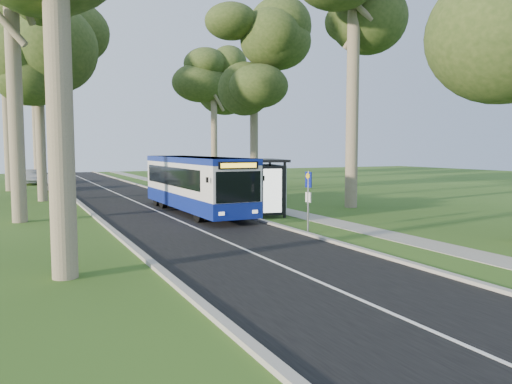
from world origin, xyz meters
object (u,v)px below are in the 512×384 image
at_px(bus, 196,184).
at_px(litter_bin, 243,200).
at_px(car_silver, 29,177).
at_px(car_white, 51,182).
at_px(bus_shelter, 271,176).
at_px(bus_stop_sign, 308,195).

relative_size(bus, litter_bin, 11.46).
bearing_deg(car_silver, car_white, -81.91).
bearing_deg(bus, car_silver, 104.89).
distance_m(bus_shelter, litter_bin, 3.89).
height_order(bus_stop_sign, car_silver, bus_stop_sign).
bearing_deg(bus, bus_shelter, -41.45).
bearing_deg(car_white, car_silver, 106.57).
relative_size(litter_bin, car_silver, 0.23).
height_order(bus_stop_sign, car_white, bus_stop_sign).
distance_m(bus, litter_bin, 3.46).
distance_m(litter_bin, car_silver, 29.40).
height_order(bus_shelter, litter_bin, bus_shelter).
height_order(bus_shelter, car_silver, bus_shelter).
bearing_deg(car_white, bus_stop_sign, -65.95).
xyz_separation_m(bus, bus_stop_sign, (2.02, -8.42, 0.03)).
relative_size(bus, bus_stop_sign, 4.45).
bearing_deg(car_silver, bus_stop_sign, -76.20).
bearing_deg(litter_bin, car_white, 116.94).
xyz_separation_m(bus, car_silver, (-7.62, 28.09, -0.86)).
height_order(bus, car_white, bus).
xyz_separation_m(bus_stop_sign, bus_shelter, (1.18, 5.62, 0.48)).
height_order(car_white, car_silver, car_white).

